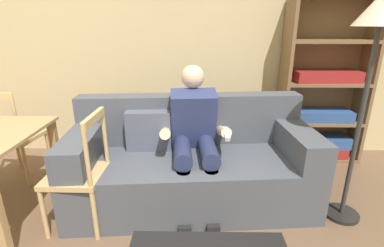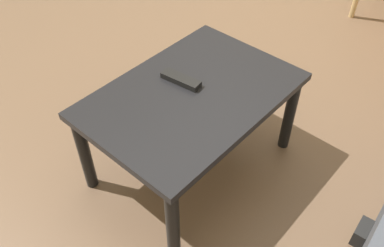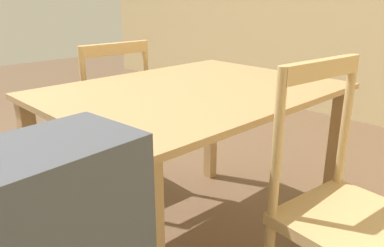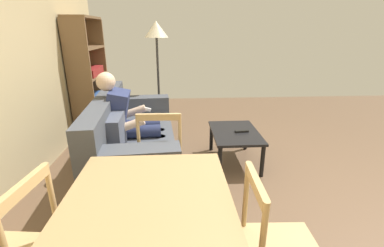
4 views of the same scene
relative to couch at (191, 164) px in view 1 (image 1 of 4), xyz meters
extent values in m
cube|color=#D1BC8C|center=(-0.86, 1.14, 1.03)|extent=(6.83, 0.12, 2.74)
cube|color=#474C56|center=(0.01, -0.06, -0.12)|extent=(2.14, 1.03, 0.45)
cube|color=#474C56|center=(-0.02, 0.27, 0.34)|extent=(2.09, 0.37, 0.47)
cube|color=#474C56|center=(-0.91, -0.13, 0.23)|extent=(0.31, 0.89, 0.24)
cube|color=#474C56|center=(0.93, 0.01, 0.23)|extent=(0.31, 0.89, 0.24)
cube|color=#4E5467|center=(-0.38, 0.09, 0.29)|extent=(0.40, 0.15, 0.36)
cube|color=navy|center=(0.02, 0.15, 0.37)|extent=(0.42, 0.36, 0.57)
sphere|color=beige|center=(0.01, 0.24, 0.75)|extent=(0.21, 0.21, 0.21)
cylinder|color=navy|center=(-0.07, -0.13, 0.18)|extent=(0.18, 0.45, 0.15)
cylinder|color=beige|center=(-0.05, -0.35, -0.12)|extent=(0.11, 0.11, 0.45)
cube|color=black|center=(-0.04, -0.43, -0.30)|extent=(0.12, 0.25, 0.08)
cylinder|color=navy|center=(0.15, -0.11, 0.18)|extent=(0.18, 0.45, 0.15)
cylinder|color=beige|center=(0.17, -0.33, -0.12)|extent=(0.11, 0.11, 0.45)
cube|color=black|center=(0.18, -0.41, -0.30)|extent=(0.12, 0.25, 0.08)
cylinder|color=beige|center=(-0.22, -0.02, 0.31)|extent=(0.12, 0.36, 0.19)
cylinder|color=beige|center=(0.28, 0.02, 0.31)|extent=(0.12, 0.36, 0.19)
cube|color=white|center=(0.29, -0.14, 0.35)|extent=(0.05, 0.16, 0.08)
cube|color=brown|center=(1.03, 0.88, 0.56)|extent=(0.04, 0.36, 1.80)
cube|color=brown|center=(1.94, 0.88, 0.56)|extent=(0.04, 0.36, 1.80)
cube|color=brown|center=(1.49, 1.05, 0.56)|extent=(0.94, 0.02, 1.80)
cube|color=brown|center=(1.49, 0.88, -0.32)|extent=(0.87, 0.36, 0.04)
cube|color=brown|center=(1.49, 0.88, 0.13)|extent=(0.87, 0.36, 0.04)
cube|color=brown|center=(1.49, 0.88, 0.57)|extent=(0.87, 0.36, 0.04)
cube|color=brown|center=(1.49, 0.88, 1.02)|extent=(0.87, 0.36, 0.04)
cube|color=maroon|center=(1.47, 0.86, -0.25)|extent=(0.71, 0.29, 0.12)
cube|color=#2D5193|center=(1.51, 0.86, -0.13)|extent=(0.72, 0.31, 0.12)
cube|color=#2D5193|center=(1.46, 0.86, 0.20)|extent=(0.71, 0.31, 0.12)
cube|color=maroon|center=(1.48, 0.86, 0.65)|extent=(0.72, 0.32, 0.12)
cube|color=tan|center=(-1.23, 0.04, 0.03)|extent=(0.06, 0.06, 0.74)
cube|color=tan|center=(-1.80, 0.39, 0.10)|extent=(0.46, 0.46, 0.04)
cylinder|color=tan|center=(-1.59, 0.56, -0.12)|extent=(0.04, 0.04, 0.44)
cylinder|color=tan|center=(-1.97, 0.60, -0.12)|extent=(0.04, 0.04, 0.44)
cylinder|color=tan|center=(-1.63, 0.18, -0.12)|extent=(0.04, 0.04, 0.44)
cylinder|color=tan|center=(-1.63, 0.18, 0.35)|extent=(0.03, 0.03, 0.51)
cube|color=tan|center=(-0.88, -0.37, 0.09)|extent=(0.43, 0.43, 0.04)
cylinder|color=tan|center=(-1.07, -0.18, -0.13)|extent=(0.04, 0.04, 0.43)
cylinder|color=tan|center=(-1.08, -0.56, -0.13)|extent=(0.04, 0.04, 0.43)
cylinder|color=tan|center=(-0.69, -0.19, -0.13)|extent=(0.04, 0.04, 0.43)
cylinder|color=tan|center=(-0.70, -0.57, -0.13)|extent=(0.04, 0.04, 0.43)
cylinder|color=tan|center=(-0.69, -0.19, 0.34)|extent=(0.03, 0.03, 0.50)
cylinder|color=tan|center=(-0.70, -0.57, 0.34)|extent=(0.03, 0.03, 0.50)
cube|color=tan|center=(-0.69, -0.38, 0.56)|extent=(0.04, 0.38, 0.06)
cylinder|color=black|center=(1.28, -0.26, -0.33)|extent=(0.28, 0.28, 0.03)
cylinder|color=#333333|center=(1.28, -0.26, 0.42)|extent=(0.04, 0.04, 1.52)
cone|color=beige|center=(1.28, -0.26, 1.30)|extent=(0.36, 0.36, 0.24)
camera|label=1|loc=(0.05, -2.31, 1.20)|focal=26.70mm
camera|label=2|loc=(1.03, -0.45, 1.11)|focal=38.35mm
camera|label=3|loc=(-0.67, 0.79, 0.80)|focal=35.90mm
camera|label=4|loc=(-2.96, -0.54, 1.29)|focal=24.84mm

